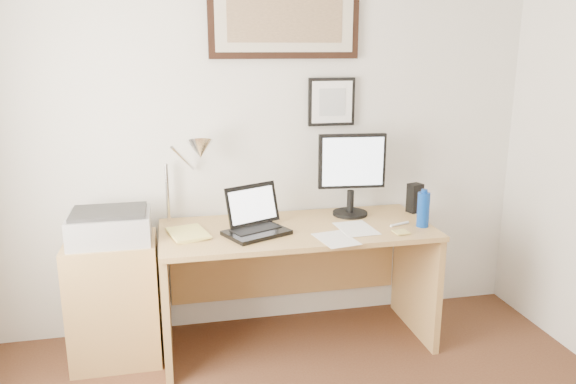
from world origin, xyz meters
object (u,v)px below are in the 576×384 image
object	(u,v)px
book	(171,236)
laptop	(255,222)
side_cabinet	(115,300)
lcd_monitor	(352,171)
water_bottle	(423,210)
printer	(110,226)
desk	(294,260)

from	to	relation	value
book	laptop	size ratio (longest dim) A/B	0.64
side_cabinet	lcd_monitor	xyz separation A→B (m)	(1.46, 0.12, 0.68)
water_bottle	laptop	world-z (taller)	laptop
lcd_monitor	printer	distance (m)	1.47
desk	laptop	distance (m)	0.40
printer	book	bearing A→B (deg)	-12.93
printer	side_cabinet	bearing A→B (deg)	143.56
water_bottle	lcd_monitor	bearing A→B (deg)	138.13
side_cabinet	lcd_monitor	distance (m)	1.61
laptop	lcd_monitor	xyz separation A→B (m)	(0.64, 0.20, 0.23)
water_bottle	printer	distance (m)	1.80
water_bottle	lcd_monitor	distance (m)	0.50
laptop	side_cabinet	bearing A→B (deg)	174.48
side_cabinet	printer	distance (m)	0.45
book	side_cabinet	bearing A→B (deg)	166.37
laptop	printer	xyz separation A→B (m)	(-0.81, 0.07, 0.01)
desk	book	bearing A→B (deg)	-170.92
water_bottle	book	distance (m)	1.47
desk	printer	xyz separation A→B (m)	(-1.06, -0.04, 0.30)
desk	lcd_monitor	bearing A→B (deg)	12.56
book	desk	xyz separation A→B (m)	(0.73, 0.12, -0.25)
water_bottle	side_cabinet	bearing A→B (deg)	174.05
desk	printer	bearing A→B (deg)	-177.76
lcd_monitor	laptop	bearing A→B (deg)	-162.69
side_cabinet	desk	bearing A→B (deg)	1.89
desk	laptop	xyz separation A→B (m)	(-0.26, -0.11, 0.29)
side_cabinet	laptop	size ratio (longest dim) A/B	1.74
water_bottle	laptop	bearing A→B (deg)	173.71
side_cabinet	desk	distance (m)	1.08
water_bottle	book	size ratio (longest dim) A/B	0.77
desk	printer	distance (m)	1.10
book	laptop	distance (m)	0.48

